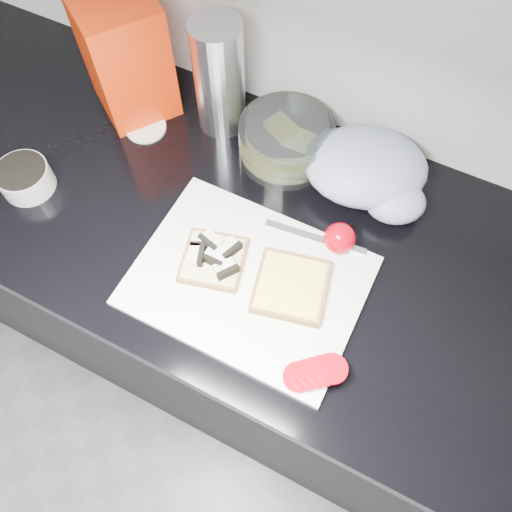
# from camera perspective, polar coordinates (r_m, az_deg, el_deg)

# --- Properties ---
(base_cabinet) EXTENTS (3.50, 0.60, 0.86)m
(base_cabinet) POSITION_cam_1_polar(r_m,az_deg,el_deg) (1.39, -2.89, -5.24)
(base_cabinet) COLOR black
(base_cabinet) RESTS_ON ground
(countertop) EXTENTS (3.50, 0.64, 0.04)m
(countertop) POSITION_cam_1_polar(r_m,az_deg,el_deg) (0.99, -4.05, 4.80)
(countertop) COLOR black
(countertop) RESTS_ON base_cabinet
(cutting_board) EXTENTS (0.40, 0.30, 0.01)m
(cutting_board) POSITION_cam_1_polar(r_m,az_deg,el_deg) (0.89, -0.87, -2.84)
(cutting_board) COLOR white
(cutting_board) RESTS_ON countertop
(bread_left) EXTENTS (0.14, 0.14, 0.03)m
(bread_left) POSITION_cam_1_polar(r_m,az_deg,el_deg) (0.90, -4.89, -0.21)
(bread_left) COLOR beige
(bread_left) RESTS_ON cutting_board
(bread_right) EXTENTS (0.15, 0.15, 0.02)m
(bread_right) POSITION_cam_1_polar(r_m,az_deg,el_deg) (0.87, 4.02, -3.49)
(bread_right) COLOR beige
(bread_right) RESTS_ON cutting_board
(tomato_slices) EXTENTS (0.10, 0.09, 0.02)m
(tomato_slices) POSITION_cam_1_polar(r_m,az_deg,el_deg) (0.82, 6.77, -13.12)
(tomato_slices) COLOR #AE0411
(tomato_slices) RESTS_ON cutting_board
(knife) EXTENTS (0.19, 0.03, 0.01)m
(knife) POSITION_cam_1_polar(r_m,az_deg,el_deg) (0.93, 8.19, 1.69)
(knife) COLOR silver
(knife) RESTS_ON cutting_board
(seed_tub) EXTENTS (0.10, 0.10, 0.05)m
(seed_tub) POSITION_cam_1_polar(r_m,az_deg,el_deg) (1.08, -24.94, 8.16)
(seed_tub) COLOR #A4A9A9
(seed_tub) RESTS_ON countertop
(tub_lid) EXTENTS (0.10, 0.10, 0.01)m
(tub_lid) POSITION_cam_1_polar(r_m,az_deg,el_deg) (1.12, -12.47, 14.12)
(tub_lid) COLOR silver
(tub_lid) RESTS_ON countertop
(glass_bowl) EXTENTS (0.19, 0.19, 0.08)m
(glass_bowl) POSITION_cam_1_polar(r_m,az_deg,el_deg) (1.03, 3.46, 13.02)
(glass_bowl) COLOR silver
(glass_bowl) RESTS_ON countertop
(bread_bag) EXTENTS (0.21, 0.21, 0.25)m
(bread_bag) POSITION_cam_1_polar(r_m,az_deg,el_deg) (1.10, -14.67, 21.23)
(bread_bag) COLOR red
(bread_bag) RESTS_ON countertop
(steel_canister) EXTENTS (0.10, 0.10, 0.24)m
(steel_canister) POSITION_cam_1_polar(r_m,az_deg,el_deg) (1.03, -4.22, 19.66)
(steel_canister) COLOR #B7B7BC
(steel_canister) RESTS_ON countertop
(grocery_bag) EXTENTS (0.29, 0.26, 0.10)m
(grocery_bag) POSITION_cam_1_polar(r_m,az_deg,el_deg) (0.99, 12.90, 9.40)
(grocery_bag) COLOR #929CB4
(grocery_bag) RESTS_ON countertop
(whole_tomatoes) EXTENTS (0.06, 0.06, 0.06)m
(whole_tomatoes) POSITION_cam_1_polar(r_m,az_deg,el_deg) (0.92, 9.54, 2.00)
(whole_tomatoes) COLOR #AE0411
(whole_tomatoes) RESTS_ON countertop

